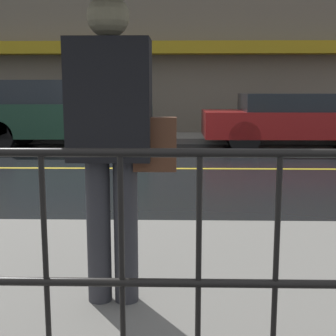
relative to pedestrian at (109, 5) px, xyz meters
name	(u,v)px	position (x,y,z in m)	size (l,w,h in m)	color
ground_plane	(87,168)	(-1.28, 5.64, -1.83)	(80.00, 80.00, 0.00)	black
sidewalk_far	(120,138)	(-1.28, 10.51, -1.75)	(28.00, 1.94, 0.15)	gray
lane_marking	(87,168)	(-1.28, 5.64, -1.82)	(25.20, 0.12, 0.01)	gold
building_storefront	(123,52)	(-1.28, 11.60, 0.69)	(28.00, 0.85, 5.02)	#706656
pedestrian	(109,5)	(0.00, 0.00, 0.00)	(1.04, 1.04, 2.16)	#333338
car_dark_green	(62,114)	(-2.43, 8.63, -1.00)	(4.18, 1.85, 1.62)	#193828
car_red	(298,119)	(3.21, 8.63, -1.12)	(4.57, 1.92, 1.32)	maroon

